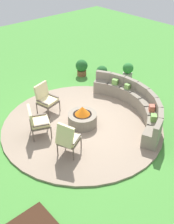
% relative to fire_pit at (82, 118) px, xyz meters
% --- Properties ---
extents(ground_plane, '(24.00, 24.00, 0.00)m').
position_rel_fire_pit_xyz_m(ground_plane, '(0.00, 0.00, -0.32)').
color(ground_plane, '#478C38').
extents(patio_circle, '(5.27, 5.27, 0.06)m').
position_rel_fire_pit_xyz_m(patio_circle, '(0.00, 0.00, -0.29)').
color(patio_circle, gray).
rests_on(patio_circle, ground_plane).
extents(fire_pit, '(0.95, 0.95, 0.68)m').
position_rel_fire_pit_xyz_m(fire_pit, '(0.00, 0.00, 0.00)').
color(fire_pit, gray).
rests_on(fire_pit, patio_circle).
extents(curved_stone_bench, '(3.91, 2.01, 0.81)m').
position_rel_fire_pit_xyz_m(curved_stone_bench, '(0.65, 1.85, 0.07)').
color(curved_stone_bench, gray).
rests_on(curved_stone_bench, patio_circle).
extents(lounge_chair_front_left, '(0.73, 0.73, 1.05)m').
position_rel_fire_pit_xyz_m(lounge_chair_front_left, '(-1.42, -0.44, 0.29)').
color(lounge_chair_front_left, brown).
rests_on(lounge_chair_front_left, patio_circle).
extents(lounge_chair_front_right, '(0.80, 0.81, 1.04)m').
position_rel_fire_pit_xyz_m(lounge_chair_front_right, '(-0.50, -1.39, 0.27)').
color(lounge_chair_front_right, brown).
rests_on(lounge_chair_front_right, patio_circle).
extents(lounge_chair_back_left, '(0.73, 0.77, 1.14)m').
position_rel_fire_pit_xyz_m(lounge_chair_back_left, '(0.82, -1.24, 0.31)').
color(lounge_chair_back_left, brown).
rests_on(lounge_chair_back_left, patio_circle).
extents(potted_plant_0, '(0.53, 0.53, 0.72)m').
position_rel_fire_pit_xyz_m(potted_plant_0, '(-2.87, 2.44, 0.07)').
color(potted_plant_0, brown).
rests_on(potted_plant_0, ground_plane).
extents(potted_plant_1, '(0.46, 0.46, 0.70)m').
position_rel_fire_pit_xyz_m(potted_plant_1, '(-1.86, 2.69, 0.06)').
color(potted_plant_1, '#605B56').
rests_on(potted_plant_1, ground_plane).
extents(potted_plant_2, '(0.35, 0.35, 0.60)m').
position_rel_fire_pit_xyz_m(potted_plant_2, '(-1.75, 2.47, -0.00)').
color(potted_plant_2, '#A89E8E').
rests_on(potted_plant_2, ground_plane).
extents(potted_plant_3, '(0.46, 0.46, 0.69)m').
position_rel_fire_pit_xyz_m(potted_plant_3, '(-1.34, 3.76, 0.04)').
color(potted_plant_3, '#A89E8E').
rests_on(potted_plant_3, ground_plane).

